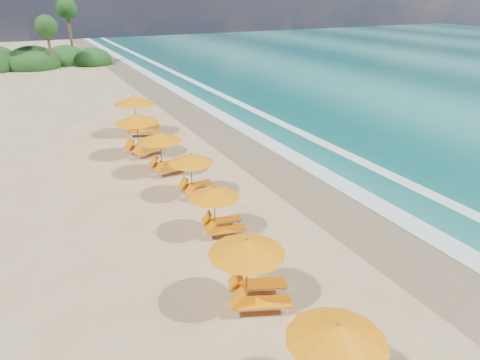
# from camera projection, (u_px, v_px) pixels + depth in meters

# --- Properties ---
(ground) EXTENTS (160.00, 160.00, 0.00)m
(ground) POSITION_uv_depth(u_px,v_px,m) (240.00, 204.00, 19.64)
(ground) COLOR tan
(ground) RESTS_ON ground
(wet_sand) EXTENTS (4.00, 160.00, 0.01)m
(wet_sand) POSITION_uv_depth(u_px,v_px,m) (313.00, 188.00, 21.28)
(wet_sand) COLOR olive
(wet_sand) RESTS_ON ground
(surf_foam) EXTENTS (4.00, 160.00, 0.01)m
(surf_foam) POSITION_uv_depth(u_px,v_px,m) (357.00, 178.00, 22.38)
(surf_foam) COLOR white
(surf_foam) RESTS_ON ground
(station_1) EXTENTS (2.82, 2.71, 2.32)m
(station_1) POSITION_uv_depth(u_px,v_px,m) (340.00, 354.00, 9.85)
(station_1) COLOR olive
(station_1) RESTS_ON ground
(station_2) EXTENTS (3.02, 2.98, 2.33)m
(station_2) POSITION_uv_depth(u_px,v_px,m) (253.00, 267.00, 12.93)
(station_2) COLOR olive
(station_2) RESTS_ON ground
(station_3) EXTENTS (2.45, 2.35, 2.03)m
(station_3) POSITION_uv_depth(u_px,v_px,m) (219.00, 207.00, 16.93)
(station_3) COLOR olive
(station_3) RESTS_ON ground
(station_4) EXTENTS (2.38, 2.23, 2.13)m
(station_4) POSITION_uv_depth(u_px,v_px,m) (195.00, 171.00, 20.10)
(station_4) COLOR olive
(station_4) RESTS_ON ground
(station_5) EXTENTS (2.59, 2.42, 2.30)m
(station_5) POSITION_uv_depth(u_px,v_px,m) (164.00, 150.00, 22.53)
(station_5) COLOR olive
(station_5) RESTS_ON ground
(station_6) EXTENTS (3.21, 3.12, 2.55)m
(station_6) POSITION_uv_depth(u_px,v_px,m) (141.00, 131.00, 25.00)
(station_6) COLOR olive
(station_6) RESTS_ON ground
(station_7) EXTENTS (3.39, 3.31, 2.66)m
(station_7) POSITION_uv_depth(u_px,v_px,m) (138.00, 113.00, 28.63)
(station_7) COLOR olive
(station_7) RESTS_ON ground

